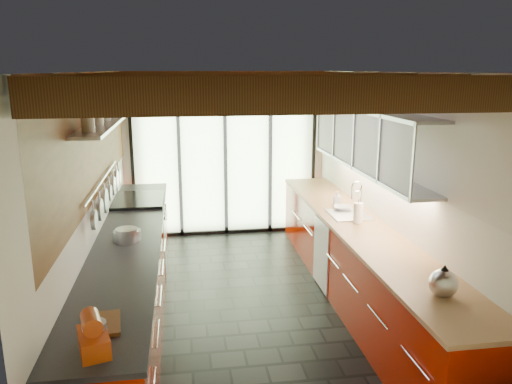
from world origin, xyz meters
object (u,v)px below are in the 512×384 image
kettle (443,282)px  soap_bottle (337,198)px  stand_mixer (94,335)px  bowl (343,208)px  paper_towel (358,213)px

kettle → soap_bottle: (0.00, 2.67, -0.02)m
stand_mixer → kettle: (2.54, 0.41, 0.01)m
stand_mixer → bowl: size_ratio=1.51×
kettle → paper_towel: (0.00, 1.90, 0.00)m
stand_mixer → paper_towel: (2.54, 2.30, 0.01)m
bowl → kettle: bearing=-90.0°
paper_towel → kettle: bearing=-90.0°
paper_towel → bowl: bearing=90.0°
paper_towel → soap_bottle: 0.77m
stand_mixer → kettle: size_ratio=1.07×
stand_mixer → soap_bottle: size_ratio=1.77×
stand_mixer → kettle: stand_mixer is taller
stand_mixer → bowl: bearing=48.2°
stand_mixer → bowl: 3.81m
stand_mixer → kettle: bearing=9.1°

